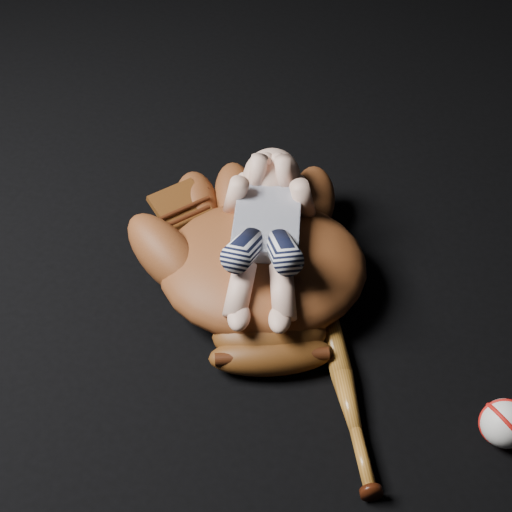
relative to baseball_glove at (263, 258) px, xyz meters
name	(u,v)px	position (x,y,z in m)	size (l,w,h in m)	color
baseball_glove	(263,258)	(0.00, 0.00, 0.00)	(0.45, 0.51, 0.16)	#5C2C13
newborn_baby	(266,232)	(0.00, 0.00, 0.06)	(0.18, 0.39, 0.16)	#E1AC91
baseball_bat	(345,387)	(0.19, -0.18, -0.06)	(0.04, 0.38, 0.04)	#955A1C
baseball	(505,423)	(0.43, -0.18, -0.04)	(0.07, 0.07, 0.07)	silver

